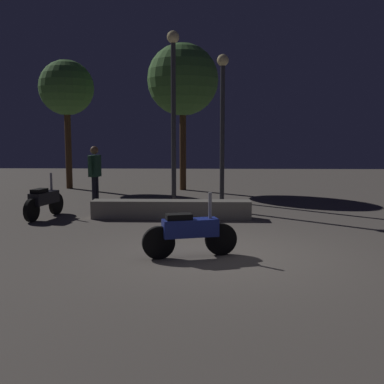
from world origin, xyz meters
name	(u,v)px	position (x,y,z in m)	size (l,w,h in m)	color
ground_plane	(223,255)	(0.00, 0.00, 0.00)	(40.00, 40.00, 0.00)	#605951
motorcycle_blue_foreground	(190,232)	(-0.57, -0.16, 0.44)	(1.63, 0.54, 1.11)	black
motorcycle_black_parked_left	(44,201)	(-4.35, 3.44, 0.44)	(0.51, 1.64, 1.11)	black
person_rider_beside	(95,170)	(-3.57, 5.60, 1.05)	(0.33, 0.66, 1.74)	black
streetlamp_near	(223,108)	(0.20, 6.47, 2.89)	(0.36, 0.36, 4.48)	#38383D
streetlamp_far	(173,96)	(-1.26, 5.79, 3.20)	(0.36, 0.36, 5.04)	#38383D
tree_left_bg	(66,89)	(-5.58, 9.77, 3.78)	(2.06, 2.06, 4.86)	#4C331E
tree_center_bg	(183,80)	(-1.16, 9.46, 4.05)	(2.62, 2.62, 5.38)	#4C331E
planter_wall_low	(171,209)	(-1.16, 3.51, 0.23)	(3.96, 0.50, 0.45)	gray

